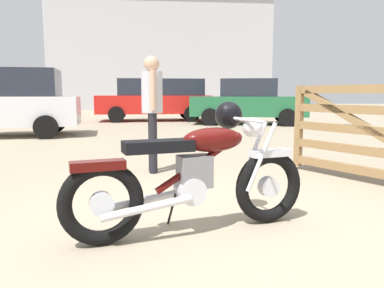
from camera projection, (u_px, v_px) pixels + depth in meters
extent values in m
plane|color=gray|center=(213.00, 223.00, 3.34)|extent=(80.00, 80.00, 0.00)
torus|color=black|center=(269.00, 187.00, 3.32)|extent=(0.64, 0.32, 0.64)
cylinder|color=silver|center=(269.00, 187.00, 3.32)|extent=(0.20, 0.14, 0.18)
torus|color=black|center=(102.00, 204.00, 2.81)|extent=(0.64, 0.32, 0.64)
cylinder|color=silver|center=(102.00, 204.00, 2.81)|extent=(0.20, 0.14, 0.18)
cube|color=silver|center=(270.00, 153.00, 3.28)|extent=(0.38, 0.24, 0.06)
cube|color=#4C0C0A|center=(98.00, 165.00, 2.76)|extent=(0.42, 0.26, 0.07)
cylinder|color=silver|center=(252.00, 154.00, 3.31)|extent=(0.28, 0.13, 0.58)
cylinder|color=silver|center=(261.00, 157.00, 3.17)|extent=(0.28, 0.13, 0.58)
sphere|color=silver|center=(253.00, 128.00, 3.19)|extent=(0.17, 0.17, 0.17)
cylinder|color=silver|center=(245.00, 120.00, 3.15)|extent=(0.24, 0.59, 0.03)
sphere|color=black|center=(229.00, 115.00, 3.43)|extent=(0.25, 0.25, 0.25)
cylinder|color=#4C0C0A|center=(200.00, 163.00, 3.05)|extent=(0.73, 0.31, 0.47)
ellipsoid|color=#4C0C0A|center=(213.00, 140.00, 3.07)|extent=(0.56, 0.38, 0.20)
cube|color=black|center=(158.00, 146.00, 2.91)|extent=(0.58, 0.37, 0.09)
cube|color=slate|center=(194.00, 171.00, 3.05)|extent=(0.31, 0.26, 0.26)
cylinder|color=silver|center=(190.00, 190.00, 3.05)|extent=(0.27, 0.26, 0.22)
cylinder|color=silver|center=(141.00, 201.00, 3.02)|extent=(0.68, 0.30, 0.14)
cylinder|color=silver|center=(147.00, 208.00, 2.84)|extent=(0.68, 0.30, 0.14)
cylinder|color=black|center=(172.00, 209.00, 3.20)|extent=(0.10, 0.23, 0.33)
cube|color=olive|center=(299.00, 126.00, 5.66)|extent=(0.12, 0.13, 1.20)
cube|color=olive|center=(373.00, 173.00, 4.74)|extent=(1.38, 2.05, 0.11)
cube|color=olive|center=(374.00, 152.00, 4.70)|extent=(1.38, 2.05, 0.11)
cube|color=olive|center=(376.00, 131.00, 4.67)|extent=(1.38, 2.05, 0.11)
cube|color=olive|center=(377.00, 110.00, 4.64)|extent=(1.38, 2.05, 0.11)
cube|color=olive|center=(379.00, 89.00, 4.60)|extent=(1.38, 2.05, 0.11)
cube|color=olive|center=(376.00, 133.00, 4.67)|extent=(1.27, 1.88, 1.08)
cylinder|color=black|center=(153.00, 143.00, 5.37)|extent=(0.12, 0.12, 0.86)
cylinder|color=black|center=(152.00, 142.00, 5.55)|extent=(0.12, 0.12, 0.86)
cylinder|color=#B2B2B7|center=(152.00, 92.00, 5.36)|extent=(0.30, 0.30, 0.58)
cylinder|color=tan|center=(153.00, 90.00, 5.17)|extent=(0.08, 0.08, 0.55)
cylinder|color=tan|center=(151.00, 90.00, 5.54)|extent=(0.08, 0.08, 0.55)
sphere|color=tan|center=(152.00, 64.00, 5.31)|extent=(0.22, 0.22, 0.22)
cylinder|color=black|center=(282.00, 115.00, 14.85)|extent=(0.64, 0.29, 0.62)
cylinder|color=black|center=(287.00, 118.00, 13.16)|extent=(0.64, 0.29, 0.62)
cylinder|color=black|center=(214.00, 114.00, 15.20)|extent=(0.64, 0.29, 0.62)
cylinder|color=black|center=(210.00, 117.00, 13.51)|extent=(0.64, 0.29, 0.62)
cube|color=#23663D|center=(248.00, 106.00, 14.13)|extent=(4.41, 2.32, 0.72)
cube|color=#232833|center=(248.00, 88.00, 14.04)|extent=(2.21, 1.84, 0.64)
cylinder|color=black|center=(116.00, 115.00, 14.89)|extent=(0.66, 0.28, 0.64)
cylinder|color=black|center=(119.00, 112.00, 16.62)|extent=(0.66, 0.28, 0.64)
cylinder|color=black|center=(192.00, 114.00, 15.28)|extent=(0.66, 0.28, 0.64)
cylinder|color=black|center=(187.00, 112.00, 17.01)|extent=(0.66, 0.28, 0.64)
cube|color=red|center=(154.00, 104.00, 15.90)|extent=(4.87, 2.28, 0.74)
cube|color=#232833|center=(161.00, 87.00, 15.85)|extent=(3.66, 1.99, 0.68)
cylinder|color=black|center=(46.00, 127.00, 9.49)|extent=(0.63, 0.30, 0.60)
cylinder|color=black|center=(55.00, 122.00, 11.08)|extent=(0.63, 0.30, 0.60)
cube|color=silver|center=(2.00, 111.00, 9.98)|extent=(4.15, 2.38, 0.76)
cube|color=#232833|center=(11.00, 83.00, 9.94)|extent=(2.65, 1.96, 0.72)
cube|color=#B2B2B7|center=(161.00, 60.00, 31.17)|extent=(16.41, 11.45, 7.74)
cube|color=gray|center=(160.00, 9.00, 30.63)|extent=(16.74, 11.77, 0.50)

